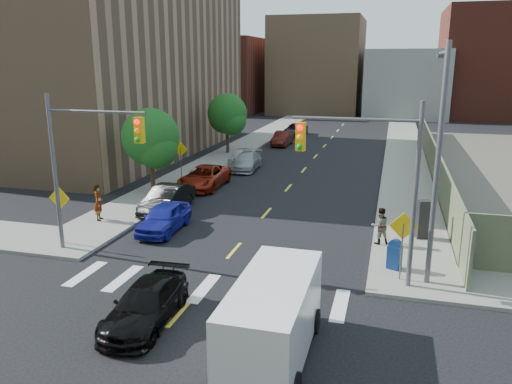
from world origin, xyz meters
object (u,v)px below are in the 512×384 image
Objects in this scene: parked_car_grey at (296,130)px; payphone at (423,219)px; parked_car_blue at (164,218)px; parked_car_white at (242,156)px; black_sedan at (146,304)px; parked_car_red at (204,177)px; mailbox at (395,254)px; pedestrian_east at (380,226)px; cargo_van at (274,314)px; parked_car_silver at (246,161)px; parked_car_maroon at (282,138)px; parked_car_black at (167,199)px; pedestrian_west at (98,202)px.

payphone is (12.46, -32.77, 0.39)m from parked_car_grey.
parked_car_white is at bearing 92.54° from parked_car_blue.
black_sedan is (3.43, -43.21, -0.05)m from parked_car_grey.
parked_car_white is at bearing 89.39° from parked_car_red.
mailbox reaches higher than parked_car_white.
black_sedan is 11.57m from pedestrian_east.
mailbox is (3.34, 6.97, -0.49)m from cargo_van.
parked_car_blue is 0.79× the size of cargo_van.
cargo_van reaches higher than parked_car_silver.
payphone is (13.73, -15.60, 0.44)m from parked_car_white.
pedestrian_east is (7.10, 9.13, 0.37)m from black_sedan.
cargo_van reaches higher than parked_car_maroon.
cargo_van is at bearing 50.58° from pedestrian_east.
parked_car_maroon is 2.34× the size of payphone.
payphone is (13.73, -1.17, 0.33)m from parked_car_black.
mailbox is at bearing -75.39° from parked_car_grey.
parked_car_grey is 2.89× the size of pedestrian_east.
pedestrian_east is (10.50, -26.83, 0.29)m from parked_car_maroon.
pedestrian_west is at bearing 141.04° from cargo_van.
black_sedan is at bearing -83.78° from parked_car_silver.
parked_car_black is 13.78m from payphone.
black_sedan is 2.37× the size of payphone.
cargo_van is 7.74m from mailbox.
parked_car_blue is 0.84× the size of parked_car_grey.
parked_car_blue is 11.39m from mailbox.
cargo_van reaches higher than parked_car_grey.
parked_car_black is at bearing 159.93° from payphone.
parked_car_grey is 35.67m from pedestrian_east.
parked_car_maroon is 2.24× the size of pedestrian_west.
parked_car_red is at bearing -102.45° from parked_car_silver.
parked_car_grey is 43.34m from black_sedan.
cargo_van is 2.70× the size of pedestrian_west.
parked_car_maroon is 31.68m from mailbox.
parked_car_red is at bearing -95.11° from parked_car_grey.
parked_car_blue is 2.24× the size of payphone.
parked_car_blue is 9.15m from black_sedan.
pedestrian_east is (11.80, -16.90, 0.37)m from parked_car_white.
pedestrian_east is (11.80, -2.47, 0.26)m from parked_car_black.
payphone is at bearing 67.39° from cargo_van.
parked_car_red is (-1.30, 8.91, 0.02)m from parked_car_blue.
pedestrian_west is at bearing -97.25° from parked_car_maroon.
parked_car_maroon is 0.83× the size of cargo_van.
pedestrian_east is at bearing 74.66° from cargo_van.
pedestrian_west is at bearing -97.26° from parked_car_white.
pedestrian_east is (2.66, 9.77, -0.25)m from cargo_van.
mailbox is (12.48, -5.28, 0.01)m from parked_car_black.
cargo_van is (9.14, -18.04, 0.53)m from parked_car_red.
parked_car_maroon is at bearing -92.07° from parked_car_grey.
pedestrian_west is (-3.89, -34.37, 0.43)m from parked_car_grey.
payphone is (13.73, -6.97, 0.35)m from parked_car_red.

